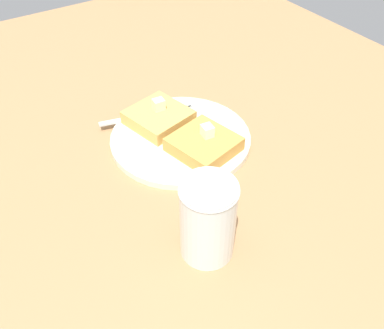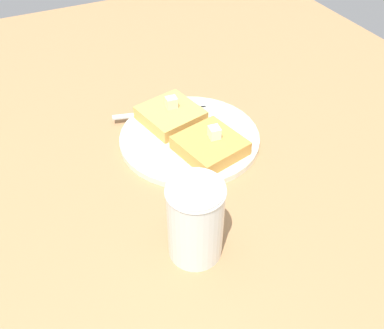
% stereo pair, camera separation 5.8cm
% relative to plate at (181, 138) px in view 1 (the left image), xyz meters
% --- Properties ---
extents(table_surface, '(1.12, 1.12, 0.02)m').
position_rel_plate_xyz_m(table_surface, '(-0.06, -0.02, -0.02)').
color(table_surface, '#A1754B').
rests_on(table_surface, ground).
extents(plate, '(0.22, 0.22, 0.01)m').
position_rel_plate_xyz_m(plate, '(0.00, 0.00, 0.00)').
color(plate, silver).
rests_on(plate, table_surface).
extents(toast_slice_left, '(0.11, 0.11, 0.02)m').
position_rel_plate_xyz_m(toast_slice_left, '(-0.05, -0.01, 0.02)').
color(toast_slice_left, tan).
rests_on(toast_slice_left, plate).
extents(toast_slice_middle, '(0.11, 0.11, 0.02)m').
position_rel_plate_xyz_m(toast_slice_middle, '(0.05, 0.01, 0.02)').
color(toast_slice_middle, gold).
rests_on(toast_slice_middle, plate).
extents(butter_pat_primary, '(0.02, 0.02, 0.02)m').
position_rel_plate_xyz_m(butter_pat_primary, '(-0.05, -0.01, 0.04)').
color(butter_pat_primary, beige).
rests_on(butter_pat_primary, toast_slice_left).
extents(butter_pat_secondary, '(0.02, 0.02, 0.02)m').
position_rel_plate_xyz_m(butter_pat_secondary, '(0.05, 0.02, 0.04)').
color(butter_pat_secondary, '#F8EBC9').
rests_on(butter_pat_secondary, toast_slice_middle).
extents(fork, '(0.05, 0.16, 0.00)m').
position_rel_plate_xyz_m(fork, '(-0.07, -0.01, 0.01)').
color(fork, silver).
rests_on(fork, plate).
extents(syrup_jar, '(0.07, 0.07, 0.11)m').
position_rel_plate_xyz_m(syrup_jar, '(0.20, -0.09, 0.05)').
color(syrup_jar, '#481C0C').
rests_on(syrup_jar, table_surface).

